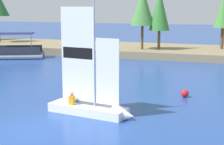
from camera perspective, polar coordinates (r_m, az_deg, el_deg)
ground_plane at (r=16.87m, az=-12.34°, el=-8.99°), size 200.00×200.00×0.00m
shore_bank at (r=42.73m, az=8.01°, el=3.40°), size 80.00×10.08×0.78m
shoreline_tree_centre at (r=40.55m, az=4.86°, el=10.23°), size 2.66×2.66×6.67m
shoreline_tree_midright at (r=40.42m, az=7.52°, el=9.72°), size 2.26×2.26×6.57m
shoreline_tree_right at (r=42.68m, az=17.20°, el=9.20°), size 2.11×2.11×6.10m
wooden_dock at (r=42.51m, az=-16.01°, el=2.86°), size 1.87×5.64×0.48m
sailboat at (r=18.59m, az=-2.16°, el=-5.18°), size 4.89×1.85×6.51m
pontoon_boat at (r=40.33m, az=-15.21°, el=3.13°), size 6.71×4.77×2.72m
channel_buoy at (r=22.76m, az=11.42°, el=-3.25°), size 0.48×0.48×0.48m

